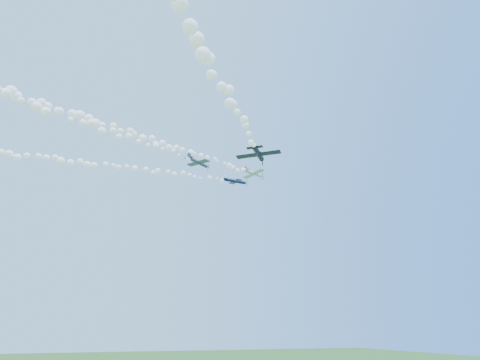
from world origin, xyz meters
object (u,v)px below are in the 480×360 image
object	(u,v)px
plane_white	(254,173)
plane_grey	(198,162)
plane_navy	(235,181)
plane_black	(258,154)

from	to	relation	value
plane_white	plane_grey	bearing A→B (deg)	-168.74
plane_navy	plane_grey	size ratio (longest dim) A/B	1.06
plane_navy	plane_white	bearing A→B (deg)	11.79
plane_navy	plane_black	size ratio (longest dim) A/B	0.96
plane_navy	plane_grey	xyz separation A→B (m)	(-12.80, -11.26, -0.85)
plane_white	plane_grey	size ratio (longest dim) A/B	1.10
plane_navy	plane_grey	world-z (taller)	plane_navy
plane_white	plane_grey	xyz separation A→B (m)	(-18.68, -12.56, -4.31)
plane_white	plane_navy	distance (m)	6.94
plane_navy	plane_grey	distance (m)	17.08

